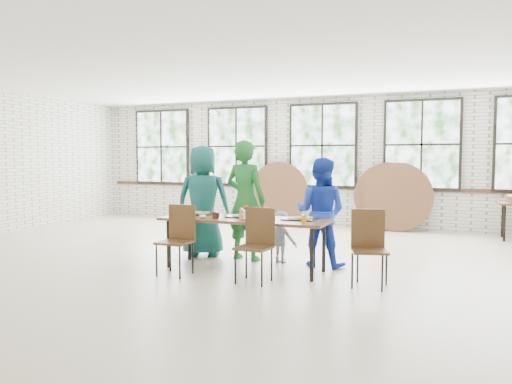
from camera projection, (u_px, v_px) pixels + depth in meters
room at (323, 148)px, 11.61m from camera, size 12.00×12.00×12.00m
dining_table at (244, 222)px, 7.08m from camera, size 2.42×0.86×0.74m
chair_near_left at (178, 233)px, 6.84m from camera, size 0.43×0.42×0.95m
chair_near_right at (257, 238)px, 6.43m from camera, size 0.44×0.43×0.95m
chair_spare at (369, 241)px, 6.23m from camera, size 0.52×0.51×0.95m
adult_teal at (203, 201)px, 8.06m from camera, size 1.00×0.79×1.80m
adult_green at (245, 200)px, 7.77m from camera, size 0.74×0.55×1.87m
toddler at (281, 237)px, 7.58m from camera, size 0.54×0.35×0.78m
adult_blue at (321, 212)px, 7.31m from camera, size 0.81×0.65×1.60m
tabletop_clutter at (249, 217)px, 7.02m from camera, size 2.05×0.61×0.11m
round_tops_leaning at (352, 196)px, 11.21m from camera, size 4.28×0.34×1.49m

